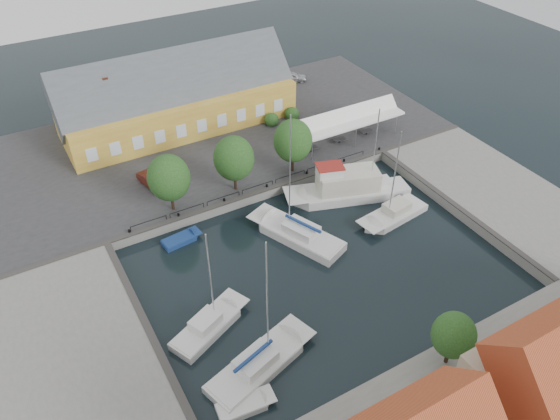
% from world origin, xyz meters
% --- Properties ---
extents(ground, '(140.00, 140.00, 0.00)m').
position_xyz_m(ground, '(0.00, 0.00, 0.00)').
color(ground, black).
rests_on(ground, ground).
extents(north_quay, '(56.00, 26.00, 1.00)m').
position_xyz_m(north_quay, '(0.00, 23.00, 0.50)').
color(north_quay, '#2D2D30').
rests_on(north_quay, ground).
extents(west_quay, '(12.00, 24.00, 1.00)m').
position_xyz_m(west_quay, '(-22.00, -2.00, 0.50)').
color(west_quay, slate).
rests_on(west_quay, ground).
extents(east_quay, '(12.00, 24.00, 1.00)m').
position_xyz_m(east_quay, '(22.00, -2.00, 0.50)').
color(east_quay, slate).
rests_on(east_quay, ground).
extents(quay_edge_fittings, '(56.00, 24.72, 0.40)m').
position_xyz_m(quay_edge_fittings, '(0.02, 4.75, 1.06)').
color(quay_edge_fittings, '#383533').
rests_on(quay_edge_fittings, north_quay).
extents(warehouse, '(28.56, 14.00, 9.55)m').
position_xyz_m(warehouse, '(-2.60, 28.36, 4.43)').
color(warehouse, gold).
rests_on(warehouse, north_quay).
extents(tent_canopy, '(14.00, 4.00, 2.83)m').
position_xyz_m(tent_canopy, '(14.00, 14.50, 3.68)').
color(tent_canopy, white).
rests_on(tent_canopy, north_quay).
extents(quay_trees, '(18.20, 4.20, 6.30)m').
position_xyz_m(quay_trees, '(-2.00, 12.00, 4.88)').
color(quay_trees, black).
rests_on(quay_trees, north_quay).
extents(car_silver, '(4.49, 3.07, 1.42)m').
position_xyz_m(car_silver, '(16.62, 31.73, 1.71)').
color(car_silver, '#B8BAC1').
rests_on(car_silver, north_quay).
extents(car_red, '(2.24, 4.20, 1.31)m').
position_xyz_m(car_red, '(-9.52, 16.98, 1.66)').
color(car_red, '#511912').
rests_on(car_red, north_quay).
extents(center_sailboat, '(6.63, 10.44, 13.80)m').
position_xyz_m(center_sailboat, '(0.22, 2.94, 0.36)').
color(center_sailboat, silver).
rests_on(center_sailboat, ground).
extents(trawler, '(11.86, 6.80, 5.00)m').
position_xyz_m(trawler, '(7.81, 6.34, 1.02)').
color(trawler, silver).
rests_on(trawler, ground).
extents(east_boat_a, '(7.92, 4.06, 10.91)m').
position_xyz_m(east_boat_a, '(11.39, 5.08, 0.26)').
color(east_boat_a, silver).
rests_on(east_boat_a, ground).
extents(east_boat_b, '(8.25, 3.67, 10.97)m').
position_xyz_m(east_boat_b, '(10.40, 0.86, 0.26)').
color(east_boat_b, silver).
rests_on(east_boat_b, ground).
extents(west_boat_c, '(7.72, 5.25, 10.25)m').
position_xyz_m(west_boat_c, '(-11.83, -3.10, 0.26)').
color(west_boat_c, silver).
rests_on(west_boat_c, ground).
extents(west_boat_d, '(9.93, 5.56, 12.70)m').
position_xyz_m(west_boat_d, '(-9.99, -8.39, 0.27)').
color(west_boat_d, silver).
rests_on(west_boat_d, ground).
extents(launch_sw, '(4.41, 2.04, 0.98)m').
position_xyz_m(launch_sw, '(-12.49, -10.90, 0.09)').
color(launch_sw, silver).
rests_on(launch_sw, ground).
extents(launch_nw, '(4.01, 1.95, 0.88)m').
position_xyz_m(launch_nw, '(-9.81, 8.15, 0.09)').
color(launch_nw, navy).
rests_on(launch_nw, ground).
extents(townhouses, '(36.30, 8.50, 12.00)m').
position_xyz_m(townhouses, '(1.93, -23.24, 5.82)').
color(townhouses, '#B8A58D').
rests_on(townhouses, south_bank).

